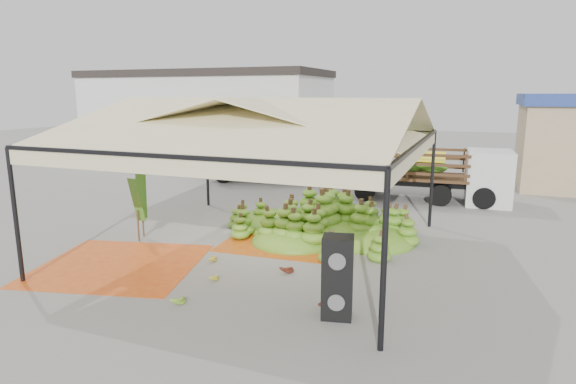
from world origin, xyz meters
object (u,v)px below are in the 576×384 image
at_px(banana_heap, 321,213).
at_px(truck_left, 284,151).
at_px(vendor, 324,193).
at_px(speaker_stack, 337,277).
at_px(truck_right, 436,169).

distance_m(banana_heap, truck_left, 9.51).
height_order(vendor, truck_left, truck_left).
relative_size(speaker_stack, truck_left, 0.23).
distance_m(speaker_stack, truck_left, 14.85).
height_order(banana_heap, vendor, vendor).
distance_m(vendor, truck_right, 5.36).
relative_size(vendor, truck_right, 0.30).
relative_size(speaker_stack, vendor, 0.88).
xyz_separation_m(banana_heap, truck_right, (2.72, 6.05, 0.60)).
height_order(banana_heap, truck_left, truck_left).
distance_m(truck_left, truck_right, 7.61).
height_order(truck_left, truck_right, truck_left).
relative_size(banana_heap, truck_right, 1.00).
bearing_deg(banana_heap, truck_right, 65.75).
bearing_deg(banana_heap, truck_left, 118.53).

